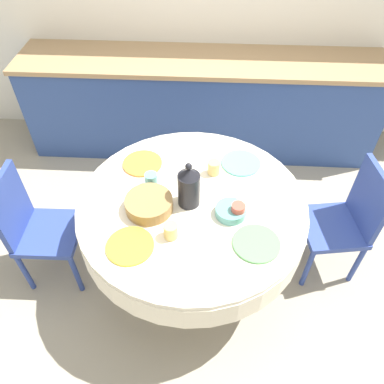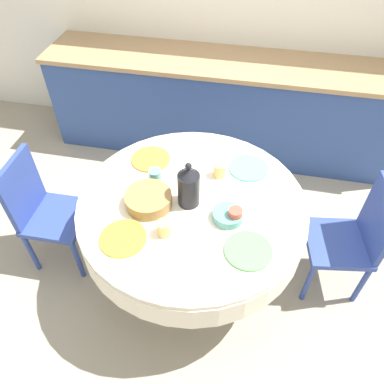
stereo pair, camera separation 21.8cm
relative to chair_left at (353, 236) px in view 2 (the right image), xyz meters
The scene contains 16 objects.
ground_plane 1.15m from the chair_left, behind, with size 12.00×12.00×0.00m, color #9E937F.
kitchen_counter 1.72m from the chair_left, 126.54° to the left, with size 3.24×0.64×0.92m.
dining_table 1.05m from the chair_left, behind, with size 1.39×1.39×0.77m.
chair_left is the anchor object (origin of this frame).
chair_right 2.07m from the chair_left, behind, with size 0.41×0.41×0.90m.
plate_near_left 1.46m from the chair_left, 159.22° to the right, with size 0.26×0.26×0.01m, color yellow.
cup_near_left 1.24m from the chair_left, 159.31° to the right, with size 0.08×0.08×0.09m, color #DBB766.
plate_near_right 0.85m from the chair_left, 145.56° to the right, with size 0.26×0.26×0.01m, color #5BA85B.
cup_near_right 0.86m from the chair_left, 161.20° to the right, with size 0.08×0.08×0.09m, color #CC4C3D.
plate_far_left 1.41m from the chair_left, behind, with size 0.26×0.26×0.01m, color orange.
cup_far_left 1.32m from the chair_left, behind, with size 0.08×0.08×0.09m, color #5BA39E.
plate_far_right 0.80m from the chair_left, 164.43° to the left, with size 0.26×0.26×0.01m, color #60BCB7.
cup_far_right 0.96m from the chair_left, behind, with size 0.08×0.08×0.09m, color #DBB766.
coffee_carafe 1.13m from the chair_left, behind, with size 0.13×0.13×0.31m.
bread_basket 1.33m from the chair_left, 169.76° to the right, with size 0.28×0.28×0.08m, color olive.
fruit_bowl 0.89m from the chair_left, 162.83° to the right, with size 0.18×0.18×0.05m, color #569993.
Camera 2 is at (0.30, -1.49, 2.41)m, focal length 35.00 mm.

